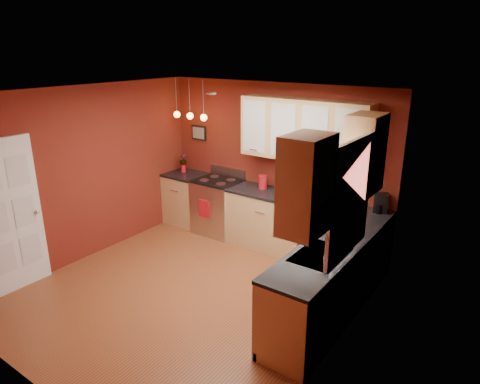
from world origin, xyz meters
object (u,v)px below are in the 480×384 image
Objects in this scene: sink at (321,257)px; coffee_maker at (380,204)px; red_canister at (263,182)px; soap_pump at (328,259)px; gas_range at (218,206)px.

coffee_maker is (0.11, 1.64, 0.15)m from sink.
red_canister is at bearing 164.05° from coffee_maker.
soap_pump is at bearing -51.08° from sink.
gas_range is 1.59× the size of sink.
sink is (2.62, -1.50, 0.43)m from gas_range.
soap_pump is (1.94, -1.80, -0.02)m from red_canister.
gas_range is at bearing 165.15° from coffee_maker.
coffee_maker is 1.86m from soap_pump.
sink reaches higher than gas_range.
sink is at bearing -41.91° from red_canister.
gas_range is 3.33m from soap_pump.
sink is 3.17× the size of red_canister.
coffee_maker is at bearing 1.91° from red_canister.
sink is 2.59× the size of coffee_maker.
sink is 1.65m from coffee_maker.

